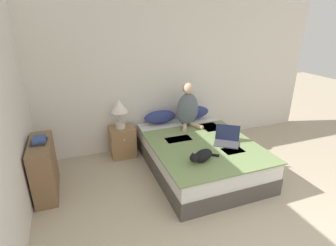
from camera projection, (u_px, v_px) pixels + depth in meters
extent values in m
cube|color=silver|center=(173.00, 76.00, 4.69)|extent=(5.76, 0.05, 2.55)
cube|color=#4C4742|center=(198.00, 161.00, 4.17)|extent=(1.48, 2.05, 0.25)
cube|color=silver|center=(199.00, 148.00, 4.09)|extent=(1.46, 2.02, 0.23)
cube|color=#758E56|center=(205.00, 146.00, 3.86)|extent=(1.52, 1.64, 0.02)
cube|color=silver|center=(211.00, 127.00, 4.52)|extent=(0.29, 0.37, 0.01)
cube|color=silver|center=(233.00, 150.00, 3.73)|extent=(0.29, 0.21, 0.01)
cube|color=silver|center=(178.00, 139.00, 4.07)|extent=(0.40, 0.21, 0.01)
ellipsoid|color=navy|center=(160.00, 117.00, 4.65)|extent=(0.59, 0.23, 0.23)
ellipsoid|color=navy|center=(194.00, 112.00, 4.87)|extent=(0.59, 0.23, 0.23)
ellipsoid|color=slate|center=(187.00, 110.00, 4.48)|extent=(0.39, 0.22, 0.58)
sphere|color=#DBB293|center=(188.00, 88.00, 4.34)|extent=(0.19, 0.19, 0.19)
cylinder|color=#DBB293|center=(185.00, 127.00, 4.42)|extent=(0.18, 0.28, 0.07)
cylinder|color=#DBB293|center=(196.00, 125.00, 4.49)|extent=(0.18, 0.28, 0.07)
ellipsoid|color=black|center=(203.00, 155.00, 3.42)|extent=(0.34, 0.26, 0.16)
sphere|color=black|center=(194.00, 158.00, 3.30)|extent=(0.11, 0.11, 0.11)
cone|color=black|center=(196.00, 156.00, 3.27)|extent=(0.05, 0.05, 0.05)
cone|color=black|center=(192.00, 154.00, 3.31)|extent=(0.05, 0.05, 0.05)
cylinder|color=black|center=(213.00, 155.00, 3.56)|extent=(0.15, 0.13, 0.04)
cube|color=#424247|center=(226.00, 144.00, 3.89)|extent=(0.43, 0.40, 0.02)
cube|color=black|center=(228.00, 132.00, 3.97)|extent=(0.32, 0.26, 0.24)
cube|color=#937047|center=(122.00, 142.00, 4.51)|extent=(0.41, 0.36, 0.52)
sphere|color=tan|center=(124.00, 140.00, 4.30)|extent=(0.03, 0.03, 0.03)
cylinder|color=beige|center=(120.00, 125.00, 4.39)|extent=(0.17, 0.17, 0.10)
cylinder|color=beige|center=(120.00, 117.00, 4.34)|extent=(0.02, 0.02, 0.19)
cone|color=white|center=(119.00, 106.00, 4.27)|extent=(0.28, 0.28, 0.21)
cube|color=brown|center=(44.00, 168.00, 3.49)|extent=(0.27, 0.79, 0.76)
cube|color=#2D2D33|center=(39.00, 142.00, 3.34)|extent=(0.20, 0.24, 0.03)
cube|color=#334C8E|center=(39.00, 139.00, 3.34)|extent=(0.16, 0.23, 0.03)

